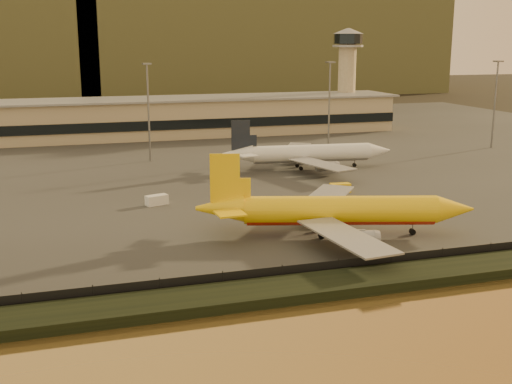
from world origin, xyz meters
TOP-DOWN VIEW (x-y plane):
  - ground at (0.00, 0.00)m, footprint 900.00×900.00m
  - embankment at (0.00, -17.00)m, footprint 320.00×7.00m
  - tarmac at (0.00, 95.00)m, footprint 320.00×220.00m
  - perimeter_fence at (0.00, -13.00)m, footprint 300.00×0.05m
  - terminal_building at (-14.52, 125.55)m, footprint 202.00×25.00m
  - control_tower at (70.00, 131.00)m, footprint 11.20×11.20m
  - apron_light_masts at (15.00, 75.00)m, footprint 152.20×12.20m
  - distant_hills at (-20.74, 340.00)m, footprint 470.00×160.00m
  - dhl_cargo_jet at (9.19, 4.29)m, footprint 44.42×42.50m
  - white_narrowbody_jet at (25.96, 58.08)m, footprint 43.06×41.79m
  - gse_vehicle_yellow at (22.79, 32.03)m, footprint 4.33×2.23m
  - gse_vehicle_white at (-15.45, 32.79)m, footprint 4.60×3.11m

SIDE VIEW (x-z plane):
  - ground at x=0.00m, z-range 0.00..0.00m
  - tarmac at x=0.00m, z-range 0.00..0.20m
  - embankment at x=0.00m, z-range 0.00..1.40m
  - gse_vehicle_yellow at x=22.79m, z-range 0.20..2.08m
  - gse_vehicle_white at x=-15.45m, z-range 0.20..2.10m
  - perimeter_fence at x=0.00m, z-range 0.20..2.40m
  - white_narrowbody_jet at x=25.96m, z-range -2.29..10.07m
  - dhl_cargo_jet at x=9.19m, z-range -2.52..10.97m
  - terminal_building at x=-14.52m, z-range -0.05..12.55m
  - apron_light_masts at x=15.00m, z-range 3.00..28.40m
  - control_tower at x=70.00m, z-range 3.91..39.41m
  - distant_hills at x=-20.74m, z-range -3.61..66.39m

